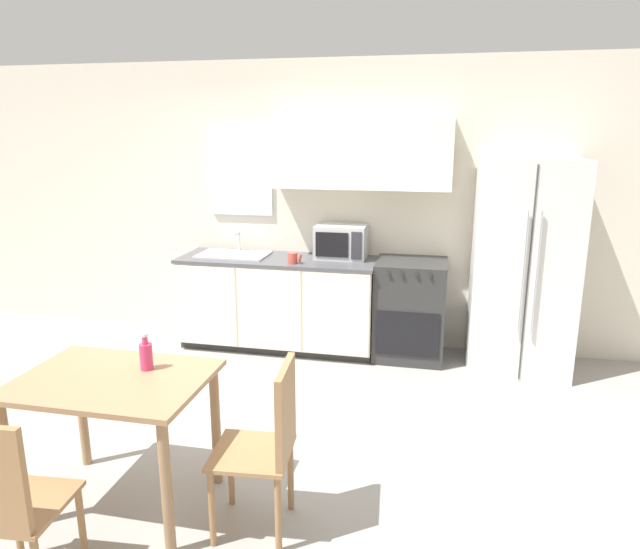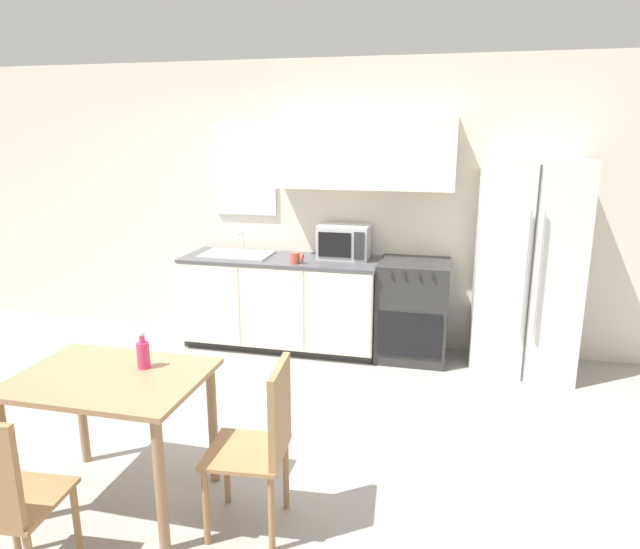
{
  "view_description": "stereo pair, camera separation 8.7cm",
  "coord_description": "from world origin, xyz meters",
  "px_view_note": "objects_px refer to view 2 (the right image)",
  "views": [
    {
      "loc": [
        1.28,
        -3.39,
        2.06
      ],
      "look_at": [
        0.44,
        0.49,
        1.05
      ],
      "focal_mm": 32.0,
      "sensor_mm": 36.0,
      "label": 1
    },
    {
      "loc": [
        1.36,
        -3.37,
        2.06
      ],
      "look_at": [
        0.44,
        0.49,
        1.05
      ],
      "focal_mm": 32.0,
      "sensor_mm": 36.0,
      "label": 2
    }
  ],
  "objects_px": {
    "refrigerator": "(526,268)",
    "coffee_mug": "(296,258)",
    "dining_table": "(112,397)",
    "dining_chair_side": "(264,436)",
    "microwave": "(344,242)",
    "oven_range": "(413,310)",
    "drink_bottle": "(143,354)"
  },
  "relations": [
    {
      "from": "refrigerator",
      "to": "dining_chair_side",
      "type": "relative_size",
      "value": 1.97
    },
    {
      "from": "refrigerator",
      "to": "coffee_mug",
      "type": "xyz_separation_m",
      "value": [
        -1.99,
        -0.16,
        0.02
      ]
    },
    {
      "from": "dining_chair_side",
      "to": "microwave",
      "type": "bearing_deg",
      "value": -2.17
    },
    {
      "from": "microwave",
      "to": "drink_bottle",
      "type": "distance_m",
      "value": 2.59
    },
    {
      "from": "oven_range",
      "to": "refrigerator",
      "type": "height_order",
      "value": "refrigerator"
    },
    {
      "from": "refrigerator",
      "to": "dining_table",
      "type": "distance_m",
      "value": 3.46
    },
    {
      "from": "oven_range",
      "to": "coffee_mug",
      "type": "distance_m",
      "value": 1.17
    },
    {
      "from": "oven_range",
      "to": "dining_chair_side",
      "type": "bearing_deg",
      "value": -102.17
    },
    {
      "from": "dining_table",
      "to": "microwave",
      "type": "bearing_deg",
      "value": 73.84
    },
    {
      "from": "refrigerator",
      "to": "microwave",
      "type": "height_order",
      "value": "refrigerator"
    },
    {
      "from": "microwave",
      "to": "coffee_mug",
      "type": "bearing_deg",
      "value": -140.6
    },
    {
      "from": "refrigerator",
      "to": "dining_chair_side",
      "type": "height_order",
      "value": "refrigerator"
    },
    {
      "from": "microwave",
      "to": "dining_table",
      "type": "distance_m",
      "value": 2.78
    },
    {
      "from": "microwave",
      "to": "oven_range",
      "type": "bearing_deg",
      "value": -8.44
    },
    {
      "from": "dining_table",
      "to": "dining_chair_side",
      "type": "bearing_deg",
      "value": -1.24
    },
    {
      "from": "coffee_mug",
      "to": "dining_chair_side",
      "type": "xyz_separation_m",
      "value": [
        0.5,
        -2.35,
        -0.4
      ]
    },
    {
      "from": "oven_range",
      "to": "dining_chair_side",
      "type": "xyz_separation_m",
      "value": [
        -0.55,
        -2.57,
        0.08
      ]
    },
    {
      "from": "dining_table",
      "to": "coffee_mug",
      "type": "bearing_deg",
      "value": 80.63
    },
    {
      "from": "microwave",
      "to": "coffee_mug",
      "type": "relative_size",
      "value": 3.78
    },
    {
      "from": "dining_chair_side",
      "to": "dining_table",
      "type": "bearing_deg",
      "value": 84.12
    },
    {
      "from": "drink_bottle",
      "to": "refrigerator",
      "type": "bearing_deg",
      "value": 46.31
    },
    {
      "from": "dining_table",
      "to": "dining_chair_side",
      "type": "height_order",
      "value": "dining_chair_side"
    },
    {
      "from": "refrigerator",
      "to": "drink_bottle",
      "type": "height_order",
      "value": "refrigerator"
    },
    {
      "from": "microwave",
      "to": "dining_table",
      "type": "bearing_deg",
      "value": -106.16
    },
    {
      "from": "coffee_mug",
      "to": "drink_bottle",
      "type": "relative_size",
      "value": 0.59
    },
    {
      "from": "drink_bottle",
      "to": "microwave",
      "type": "bearing_deg",
      "value": 75.69
    },
    {
      "from": "coffee_mug",
      "to": "refrigerator",
      "type": "bearing_deg",
      "value": 4.73
    },
    {
      "from": "microwave",
      "to": "drink_bottle",
      "type": "relative_size",
      "value": 2.24
    },
    {
      "from": "dining_chair_side",
      "to": "refrigerator",
      "type": "bearing_deg",
      "value": -35.4
    },
    {
      "from": "refrigerator",
      "to": "dining_chair_side",
      "type": "distance_m",
      "value": 2.95
    },
    {
      "from": "refrigerator",
      "to": "coffee_mug",
      "type": "distance_m",
      "value": 2.0
    },
    {
      "from": "oven_range",
      "to": "dining_chair_side",
      "type": "height_order",
      "value": "dining_chair_side"
    }
  ]
}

